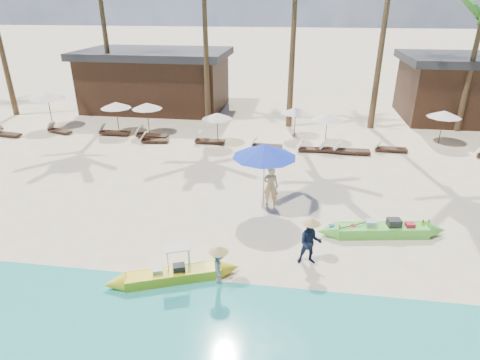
# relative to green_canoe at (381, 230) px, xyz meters

# --- Properties ---
(ground) EXTENTS (240.00, 240.00, 0.00)m
(ground) POSITION_rel_green_canoe_xyz_m (-5.83, -0.84, -0.22)
(ground) COLOR #F7E0B6
(ground) RESTS_ON ground
(wet_sand_strip) EXTENTS (240.00, 4.50, 0.01)m
(wet_sand_strip) POSITION_rel_green_canoe_xyz_m (-5.83, -5.84, -0.22)
(wet_sand_strip) COLOR tan
(wet_sand_strip) RESTS_ON ground
(green_canoe) EXTENTS (5.09, 1.17, 0.65)m
(green_canoe) POSITION_rel_green_canoe_xyz_m (0.00, 0.00, 0.00)
(green_canoe) COLOR #5CD841
(green_canoe) RESTS_ON ground
(yellow_canoe) EXTENTS (4.26, 1.88, 1.16)m
(yellow_canoe) POSITION_rel_green_canoe_xyz_m (-6.53, -3.47, -0.03)
(yellow_canoe) COLOR yellow
(yellow_canoe) RESTS_ON ground
(tourist) EXTENTS (0.62, 0.41, 1.69)m
(tourist) POSITION_rel_green_canoe_xyz_m (-4.05, 1.71, 0.63)
(tourist) COLOR #DBB475
(tourist) RESTS_ON ground
(vendor_green) EXTENTS (0.76, 0.61, 1.49)m
(vendor_green) POSITION_rel_green_canoe_xyz_m (-2.55, -2.01, 0.53)
(vendor_green) COLOR #131C36
(vendor_green) RESTS_ON ground
(vendor_yellow) EXTENTS (0.53, 0.77, 1.09)m
(vendor_yellow) POSITION_rel_green_canoe_xyz_m (-5.13, -3.56, 0.51)
(vendor_yellow) COLOR gray
(vendor_yellow) RESTS_ON ground
(blue_umbrella) EXTENTS (2.48, 2.48, 2.67)m
(blue_umbrella) POSITION_rel_green_canoe_xyz_m (-4.33, 1.53, 2.19)
(blue_umbrella) COLOR #99999E
(blue_umbrella) RESTS_ON ground
(resort_parasol_2) EXTENTS (2.19, 2.19, 2.25)m
(resort_parasol_2) POSITION_rel_green_canoe_xyz_m (-19.10, 10.82, 1.81)
(resort_parasol_2) COLOR #372116
(resort_parasol_2) RESTS_ON ground
(lounger_2_left) EXTENTS (1.80, 0.78, 0.59)m
(lounger_2_left) POSITION_rel_green_canoe_xyz_m (-20.71, 8.46, -0.02)
(lounger_2_left) COLOR #372116
(lounger_2_left) RESTS_ON ground
(resort_parasol_3) EXTENTS (1.87, 1.87, 1.92)m
(resort_parasol_3) POSITION_rel_green_canoe_xyz_m (-14.25, 10.23, 1.52)
(resort_parasol_3) COLOR #372116
(resort_parasol_3) RESTS_ON ground
(lounger_3_left) EXTENTS (1.76, 0.97, 0.57)m
(lounger_3_left) POSITION_rel_green_canoe_xyz_m (-17.94, 9.55, -0.03)
(lounger_3_left) COLOR #372116
(lounger_3_left) RESTS_ON ground
(lounger_3_right) EXTENTS (1.92, 0.62, 0.65)m
(lounger_3_right) POSITION_rel_green_canoe_xyz_m (-14.39, 9.62, -0.00)
(lounger_3_right) COLOR #372116
(lounger_3_right) RESTS_ON ground
(resort_parasol_4) EXTENTS (1.86, 1.86, 1.92)m
(resort_parasol_4) POSITION_rel_green_canoe_xyz_m (-12.28, 10.32, 1.51)
(resort_parasol_4) COLOR #372116
(resort_parasol_4) RESTS_ON ground
(lounger_4_left) EXTENTS (1.69, 0.72, 0.55)m
(lounger_4_left) POSITION_rel_green_canoe_xyz_m (-11.42, 8.57, -0.03)
(lounger_4_left) COLOR #372116
(lounger_4_left) RESTS_ON ground
(lounger_4_right) EXTENTS (2.02, 0.77, 0.67)m
(lounger_4_right) POSITION_rel_green_canoe_xyz_m (-11.88, 9.38, 0.01)
(lounger_4_right) COLOR #372116
(lounger_4_right) RESTS_ON ground
(resort_parasol_5) EXTENTS (1.77, 1.77, 1.82)m
(resort_parasol_5) POSITION_rel_green_canoe_xyz_m (-7.65, 8.97, 1.42)
(resort_parasol_5) COLOR #372116
(resort_parasol_5) RESTS_ON ground
(lounger_5_left) EXTENTS (1.81, 0.56, 0.61)m
(lounger_5_left) POSITION_rel_green_canoe_xyz_m (-8.22, 8.92, -0.01)
(lounger_5_left) COLOR #372116
(lounger_5_left) RESTS_ON ground
(resort_parasol_6) EXTENTS (1.76, 1.76, 1.82)m
(resort_parasol_6) POSITION_rel_green_canoe_xyz_m (-3.27, 10.87, 1.42)
(resort_parasol_6) COLOR #372116
(resort_parasol_6) RESTS_ON ground
(lounger_6_left) EXTENTS (1.78, 0.63, 0.60)m
(lounger_6_left) POSITION_rel_green_canoe_xyz_m (-4.86, 8.53, -0.02)
(lounger_6_left) COLOR #372116
(lounger_6_left) RESTS_ON ground
(lounger_6_right) EXTENTS (1.71, 0.64, 0.57)m
(lounger_6_right) POSITION_rel_green_canoe_xyz_m (-2.35, 8.37, -0.03)
(lounger_6_right) COLOR #372116
(lounger_6_right) RESTS_ON ground
(resort_parasol_7) EXTENTS (1.76, 1.76, 1.81)m
(resort_parasol_7) POSITION_rel_green_canoe_xyz_m (-1.49, 9.65, 1.42)
(resort_parasol_7) COLOR #372116
(resort_parasol_7) RESTS_ON ground
(lounger_7_left) EXTENTS (1.95, 0.76, 0.65)m
(lounger_7_left) POSITION_rel_green_canoe_xyz_m (-0.99, 8.36, -0.00)
(lounger_7_left) COLOR #372116
(lounger_7_left) RESTS_ON ground
(lounger_7_right) EXTENTS (1.96, 0.61, 0.67)m
(lounger_7_right) POSITION_rel_green_canoe_xyz_m (-0.25, 8.32, 0.00)
(lounger_7_right) COLOR #372116
(lounger_7_right) RESTS_ON ground
(resort_parasol_8) EXTENTS (1.87, 1.87, 1.93)m
(resort_parasol_8) POSITION_rel_green_canoe_xyz_m (5.08, 10.87, 1.52)
(resort_parasol_8) COLOR #372116
(resort_parasol_8) RESTS_ON ground
(lounger_8_left) EXTENTS (1.81, 0.61, 0.61)m
(lounger_8_left) POSITION_rel_green_canoe_xyz_m (1.90, 9.00, -0.02)
(lounger_8_left) COLOR #372116
(lounger_8_left) RESTS_ON ground
(pavilion_west) EXTENTS (10.80, 6.60, 4.30)m
(pavilion_west) POSITION_rel_green_canoe_xyz_m (-13.83, 16.66, 1.97)
(pavilion_west) COLOR #372116
(pavilion_west) RESTS_ON ground
(pavilion_east) EXTENTS (8.80, 6.60, 4.30)m
(pavilion_east) POSITION_rel_green_canoe_xyz_m (8.17, 16.66, 1.98)
(pavilion_east) COLOR #372116
(pavilion_east) RESTS_ON ground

